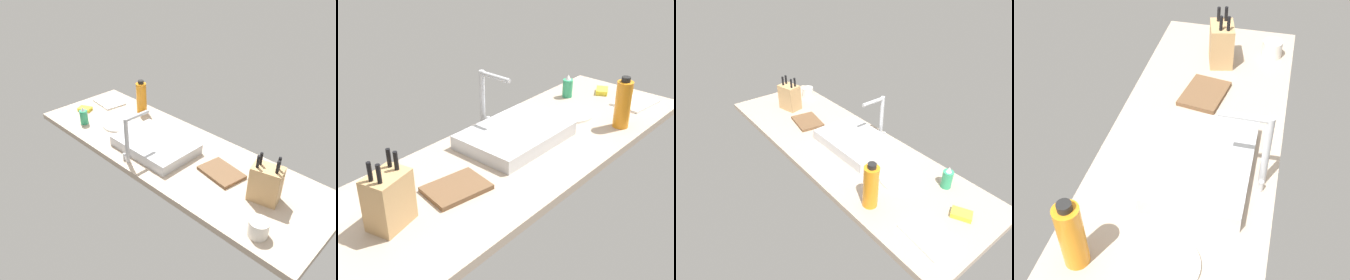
% 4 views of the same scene
% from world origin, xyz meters
% --- Properties ---
extents(countertop_slab, '(1.90, 0.62, 0.04)m').
position_xyz_m(countertop_slab, '(0.00, 0.00, 0.02)').
color(countertop_slab, tan).
rests_on(countertop_slab, ground).
extents(sink_basin, '(0.45, 0.31, 0.06)m').
position_xyz_m(sink_basin, '(0.06, 0.06, 0.06)').
color(sink_basin, '#B7BABF').
rests_on(sink_basin, countertop_slab).
extents(faucet, '(0.06, 0.17, 0.27)m').
position_xyz_m(faucet, '(0.07, 0.24, 0.20)').
color(faucet, '#B7BABF').
rests_on(faucet, countertop_slab).
extents(knife_block, '(0.16, 0.13, 0.24)m').
position_xyz_m(knife_block, '(-0.62, 0.00, 0.13)').
color(knife_block, tan).
rests_on(knife_block, countertop_slab).
extents(cutting_board, '(0.24, 0.19, 0.02)m').
position_xyz_m(cutting_board, '(-0.36, -0.02, 0.04)').
color(cutting_board, brown).
rests_on(cutting_board, countertop_slab).
extents(soap_bottle, '(0.05, 0.05, 0.12)m').
position_xyz_m(soap_bottle, '(0.62, 0.18, 0.09)').
color(soap_bottle, '#2D9966').
rests_on(soap_bottle, countertop_slab).
extents(water_bottle, '(0.07, 0.07, 0.24)m').
position_xyz_m(water_bottle, '(0.48, -0.20, 0.15)').
color(water_bottle, orange).
rests_on(water_bottle, countertop_slab).
extents(dinner_plate, '(0.20, 0.20, 0.01)m').
position_xyz_m(dinner_plate, '(0.45, 0.03, 0.04)').
color(dinner_plate, white).
rests_on(dinner_plate, countertop_slab).
extents(dish_towel, '(0.23, 0.18, 0.01)m').
position_xyz_m(dish_towel, '(0.77, -0.13, 0.04)').
color(dish_towel, white).
rests_on(dish_towel, countertop_slab).
extents(dish_sponge, '(0.11, 0.09, 0.02)m').
position_xyz_m(dish_sponge, '(0.79, 0.07, 0.05)').
color(dish_sponge, yellow).
rests_on(dish_sponge, countertop_slab).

